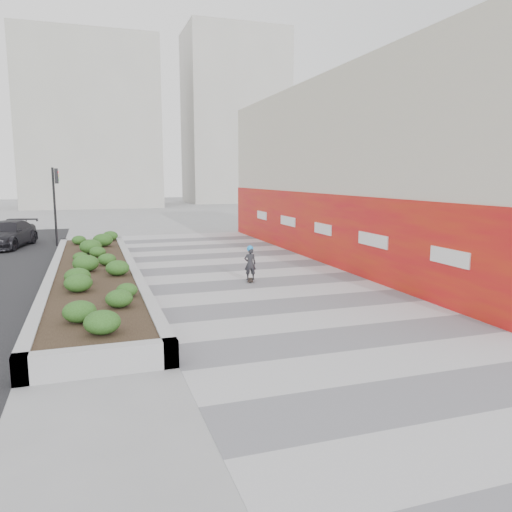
# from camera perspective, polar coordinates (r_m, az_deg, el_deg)

# --- Properties ---
(ground) EXTENTS (160.00, 160.00, 0.00)m
(ground) POSITION_cam_1_polar(r_m,az_deg,el_deg) (13.12, 7.33, -7.47)
(ground) COLOR gray
(ground) RESTS_ON ground
(walkway) EXTENTS (8.00, 36.00, 0.01)m
(walkway) POSITION_cam_1_polar(r_m,az_deg,el_deg) (15.78, 2.60, -4.56)
(walkway) COLOR #A8A8AD
(walkway) RESTS_ON ground
(building) EXTENTS (6.04, 24.08, 8.00)m
(building) POSITION_cam_1_polar(r_m,az_deg,el_deg) (23.83, 13.40, 9.44)
(building) COLOR beige
(building) RESTS_ON ground
(planter) EXTENTS (3.00, 18.00, 0.90)m
(planter) POSITION_cam_1_polar(r_m,az_deg,el_deg) (18.61, -18.07, -1.60)
(planter) COLOR #9E9EA0
(planter) RESTS_ON ground
(traffic_signal_near) EXTENTS (0.33, 0.28, 4.20)m
(traffic_signal_near) POSITION_cam_1_polar(r_m,az_deg,el_deg) (28.88, -21.95, 6.51)
(traffic_signal_near) COLOR black
(traffic_signal_near) RESTS_ON ground
(distant_bldg_north_l) EXTENTS (16.00, 12.00, 20.00)m
(distant_bldg_north_l) POSITION_cam_1_polar(r_m,az_deg,el_deg) (66.61, -18.45, 14.03)
(distant_bldg_north_l) COLOR #ADAAA3
(distant_bldg_north_l) RESTS_ON ground
(distant_bldg_north_r) EXTENTS (14.00, 10.00, 24.00)m
(distant_bldg_north_r) POSITION_cam_1_polar(r_m,az_deg,el_deg) (74.67, -2.43, 15.43)
(distant_bldg_north_r) COLOR #ADAAA3
(distant_bldg_north_r) RESTS_ON ground
(manhole_cover) EXTENTS (0.44, 0.44, 0.01)m
(manhole_cover) POSITION_cam_1_polar(r_m,az_deg,el_deg) (15.96, 4.28, -4.42)
(manhole_cover) COLOR #595654
(manhole_cover) RESTS_ON ground
(skateboarder) EXTENTS (0.45, 0.75, 1.31)m
(skateboarder) POSITION_cam_1_polar(r_m,az_deg,el_deg) (17.73, -0.68, -0.84)
(skateboarder) COLOR beige
(skateboarder) RESTS_ON ground
(car_dark) EXTENTS (3.02, 5.13, 1.39)m
(car_dark) POSITION_cam_1_polar(r_m,az_deg,el_deg) (29.52, -26.54, 2.23)
(car_dark) COLOR black
(car_dark) RESTS_ON ground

